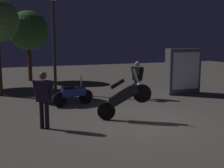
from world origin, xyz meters
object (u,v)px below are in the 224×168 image
object	(u,v)px
motorcycle_black_foreground	(124,97)
motorcycle_blue_parked_left	(73,94)
person_bystander_far	(44,95)
person_rider_beside	(137,76)
streetlamp_near	(54,30)
kiosk_billboard	(183,71)

from	to	relation	value
motorcycle_black_foreground	motorcycle_blue_parked_left	world-z (taller)	motorcycle_black_foreground
motorcycle_black_foreground	person_bystander_far	world-z (taller)	motorcycle_black_foreground
motorcycle_black_foreground	person_rider_beside	world-z (taller)	motorcycle_black_foreground
streetlamp_near	person_rider_beside	bearing A→B (deg)	-37.43
motorcycle_blue_parked_left	person_rider_beside	xyz separation A→B (m)	(2.88, 0.28, 0.51)
motorcycle_blue_parked_left	streetlamp_near	xyz separation A→B (m)	(-0.18, 2.63, 2.49)
motorcycle_black_foreground	streetlamp_near	size ratio (longest dim) A/B	0.36
person_rider_beside	streetlamp_near	size ratio (longest dim) A/B	0.35
streetlamp_near	motorcycle_blue_parked_left	bearing A→B (deg)	-86.06
motorcycle_blue_parked_left	streetlamp_near	world-z (taller)	streetlamp_near
person_bystander_far	person_rider_beside	bearing A→B (deg)	-21.93
person_rider_beside	kiosk_billboard	xyz separation A→B (m)	(2.44, 0.17, 0.11)
motorcycle_black_foreground	person_bystander_far	distance (m)	2.41
kiosk_billboard	streetlamp_near	bearing A→B (deg)	-17.47
motorcycle_blue_parked_left	person_rider_beside	world-z (taller)	person_rider_beside
person_rider_beside	motorcycle_black_foreground	bearing A→B (deg)	27.09
motorcycle_blue_parked_left	person_bystander_far	world-z (taller)	person_bystander_far
motorcycle_black_foreground	kiosk_billboard	bearing A→B (deg)	62.80
motorcycle_blue_parked_left	kiosk_billboard	world-z (taller)	kiosk_billboard
streetlamp_near	kiosk_billboard	size ratio (longest dim) A/B	2.17
motorcycle_blue_parked_left	person_rider_beside	size ratio (longest dim) A/B	1.03
motorcycle_black_foreground	streetlamp_near	world-z (taller)	streetlamp_near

